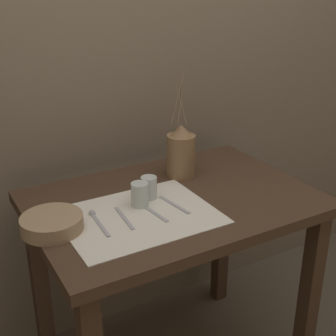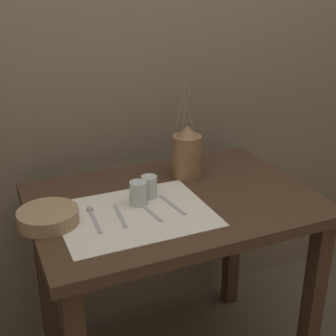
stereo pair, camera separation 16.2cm
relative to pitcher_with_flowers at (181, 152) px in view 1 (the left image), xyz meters
name	(u,v)px [view 1 (the left image)]	position (x,y,z in m)	size (l,w,h in m)	color
stone_wall_back	(116,65)	(-0.13, 0.30, 0.30)	(7.00, 0.06, 2.40)	#7A6B56
wooden_table	(173,230)	(-0.13, -0.16, -0.23)	(1.01, 0.70, 0.80)	#422D1E
linen_cloth	(139,216)	(-0.30, -0.22, -0.10)	(0.50, 0.39, 0.00)	silver
pitcher_with_flowers	(181,152)	(0.00, 0.00, 0.00)	(0.11, 0.11, 0.42)	olive
wooden_bowl	(52,223)	(-0.57, -0.17, -0.07)	(0.19, 0.19, 0.05)	#9E7F5B
glass_tumbler_near	(140,195)	(-0.26, -0.16, -0.05)	(0.06, 0.06, 0.08)	silver
glass_tumbler_far	(149,187)	(-0.20, -0.12, -0.06)	(0.06, 0.06, 0.08)	silver
spoon_inner	(95,217)	(-0.43, -0.17, -0.09)	(0.03, 0.17, 0.02)	#A8A8AD
fork_inner	(124,218)	(-0.35, -0.21, -0.09)	(0.03, 0.16, 0.00)	#A8A8AD
knife_center	(153,212)	(-0.24, -0.23, -0.09)	(0.03, 0.16, 0.00)	#A8A8AD
fork_outer	(174,205)	(-0.16, -0.21, -0.09)	(0.03, 0.16, 0.00)	#A8A8AD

